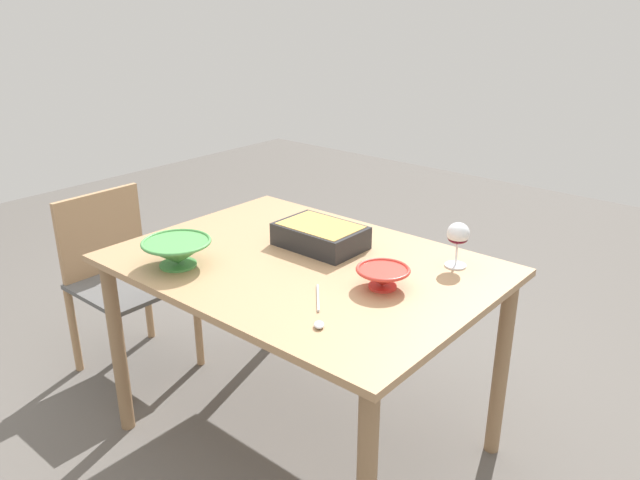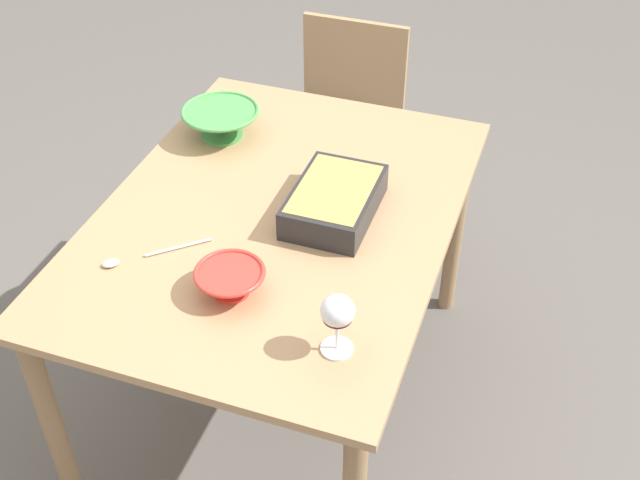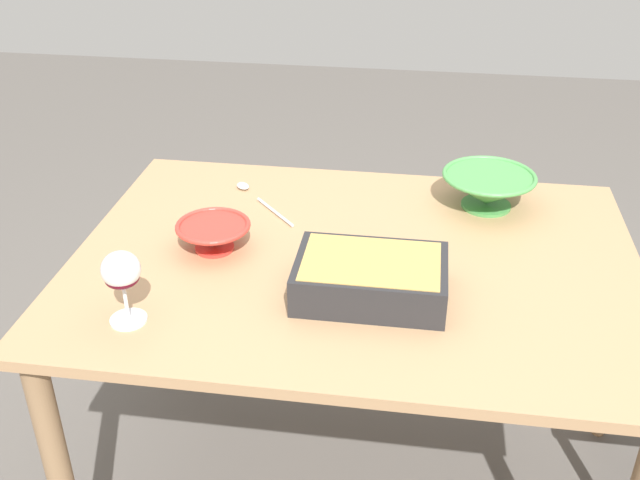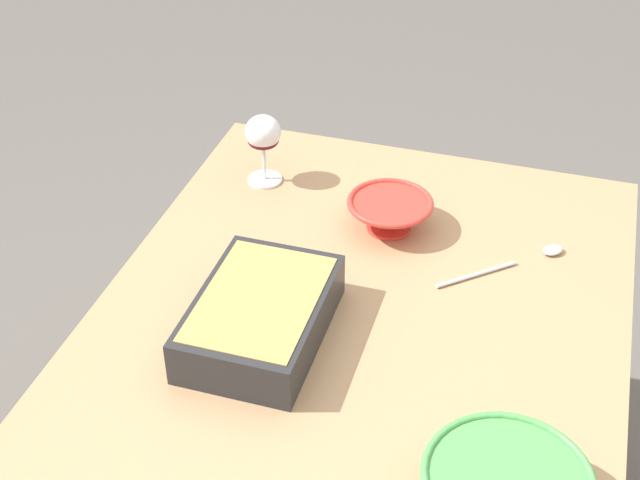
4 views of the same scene
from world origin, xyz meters
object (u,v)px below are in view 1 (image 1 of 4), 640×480
at_px(small_bowl, 383,276).
at_px(chair, 120,274).
at_px(dining_table, 303,287).
at_px(wine_glass, 458,236).
at_px(casserole_dish, 320,235).
at_px(mixing_bowl, 177,252).
at_px(serving_spoon, 319,314).

bearing_deg(small_bowl, chair, 5.81).
bearing_deg(chair, dining_table, -172.93).
relative_size(dining_table, chair, 1.59).
distance_m(wine_glass, small_bowl, 0.33).
distance_m(casserole_dish, small_bowl, 0.41).
bearing_deg(wine_glass, dining_table, 36.37).
bearing_deg(mixing_bowl, serving_spoon, -176.38).
distance_m(dining_table, chair, 1.05).
bearing_deg(casserole_dish, small_bowl, 159.90).
bearing_deg(mixing_bowl, casserole_dish, -119.95).
relative_size(small_bowl, serving_spoon, 0.78).
bearing_deg(serving_spoon, chair, -6.18).
xyz_separation_m(dining_table, serving_spoon, (-0.30, 0.27, 0.11)).
bearing_deg(small_bowl, casserole_dish, -20.10).
height_order(wine_glass, mixing_bowl, wine_glass).
height_order(mixing_bowl, small_bowl, mixing_bowl).
distance_m(chair, small_bowl, 1.40).
height_order(chair, small_bowl, small_bowl).
bearing_deg(casserole_dish, wine_glass, -160.90).
relative_size(mixing_bowl, small_bowl, 1.37).
relative_size(dining_table, small_bowl, 7.44).
relative_size(mixing_bowl, serving_spoon, 1.06).
xyz_separation_m(dining_table, casserole_dish, (0.05, -0.15, 0.15)).
relative_size(chair, wine_glass, 5.12).
xyz_separation_m(mixing_bowl, small_bowl, (-0.65, -0.32, -0.01)).
bearing_deg(serving_spoon, dining_table, -41.72).
bearing_deg(mixing_bowl, chair, -14.48).
distance_m(dining_table, casserole_dish, 0.22).
distance_m(chair, serving_spoon, 1.36).
xyz_separation_m(dining_table, mixing_bowl, (0.31, 0.31, 0.15)).
height_order(casserole_dish, serving_spoon, casserole_dish).
height_order(small_bowl, serving_spoon, small_bowl).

